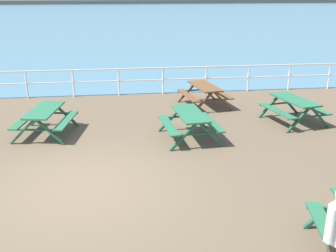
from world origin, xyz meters
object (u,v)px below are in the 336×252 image
at_px(picnic_table_near_left, 190,119).
at_px(picnic_table_near_right, 205,91).
at_px(picnic_table_far_right, 294,105).
at_px(picnic_table_seaward, 45,116).

relative_size(picnic_table_near_left, picnic_table_near_right, 0.95).
bearing_deg(picnic_table_far_right, picnic_table_near_right, 36.14).
xyz_separation_m(picnic_table_near_left, picnic_table_seaward, (-4.12, 0.87, 0.00)).
height_order(picnic_table_near_right, picnic_table_seaward, same).
distance_m(picnic_table_far_right, picnic_table_seaward, 7.66).
relative_size(picnic_table_near_left, picnic_table_seaward, 0.95).
xyz_separation_m(picnic_table_near_left, picnic_table_near_right, (1.11, 3.18, 0.00)).
bearing_deg(picnic_table_near_right, picnic_table_seaward, 104.39).
height_order(picnic_table_near_left, picnic_table_far_right, same).
bearing_deg(picnic_table_seaward, picnic_table_near_left, -92.06).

